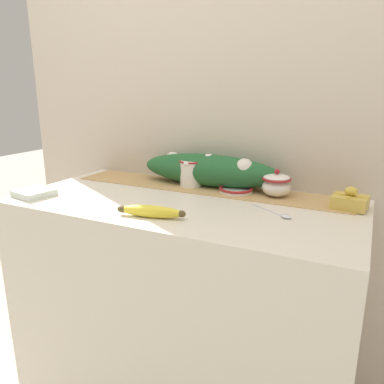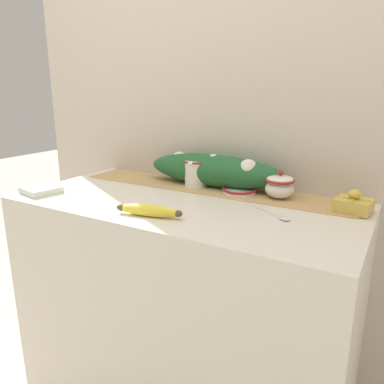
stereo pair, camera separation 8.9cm
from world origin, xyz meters
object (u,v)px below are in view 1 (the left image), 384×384
sugar_bowl (276,184)px  small_dish (236,190)px  spoon (283,215)px  napkin_stack (34,193)px  gift_box (350,201)px  banana (151,211)px  cream_pitcher (191,172)px

sugar_bowl → small_dish: size_ratio=0.82×
spoon → napkin_stack: (-0.90, -0.18, 0.01)m
gift_box → banana: bearing=-146.6°
banana → gift_box: gift_box is taller
spoon → gift_box: gift_box is taller
cream_pitcher → banana: (0.06, -0.40, -0.04)m
small_dish → gift_box: bearing=-2.9°
cream_pitcher → banana: cream_pitcher is taller
sugar_bowl → banana: bearing=-126.4°
napkin_stack → spoon: bearing=11.0°
small_dish → gift_box: size_ratio=1.08×
spoon → gift_box: (0.18, 0.18, 0.02)m
small_dish → napkin_stack: bearing=-150.8°
sugar_bowl → banana: size_ratio=0.48×
gift_box → spoon: bearing=-135.5°
spoon → gift_box: bearing=77.0°
banana → gift_box: bearing=33.4°
spoon → napkin_stack: bearing=-136.5°
sugar_bowl → gift_box: sugar_bowl is taller
sugar_bowl → gift_box: bearing=-7.8°
sugar_bowl → napkin_stack: 0.91m
napkin_stack → banana: bearing=-1.4°
gift_box → cream_pitcher: bearing=176.5°
banana → napkin_stack: 0.53m
gift_box → napkin_stack: bearing=-161.9°
sugar_bowl → gift_box: (0.26, -0.04, -0.02)m
sugar_bowl → napkin_stack: sugar_bowl is taller
small_dish → spoon: small_dish is taller
spoon → sugar_bowl: bearing=142.3°
banana → cream_pitcher: bearing=98.1°
small_dish → banana: banana is taller
sugar_bowl → small_dish: (-0.15, -0.01, -0.04)m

